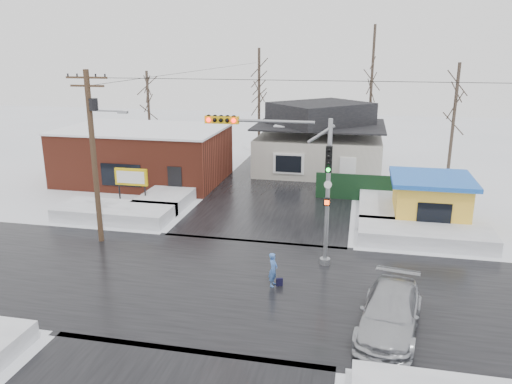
% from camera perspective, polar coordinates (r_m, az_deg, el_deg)
% --- Properties ---
extents(ground, '(120.00, 120.00, 0.00)m').
position_cam_1_polar(ground, '(22.35, -3.21, -10.46)').
color(ground, white).
rests_on(ground, ground).
extents(road_ns, '(10.00, 120.00, 0.02)m').
position_cam_1_polar(road_ns, '(22.35, -3.21, -10.44)').
color(road_ns, black).
rests_on(road_ns, ground).
extents(road_ew, '(120.00, 10.00, 0.02)m').
position_cam_1_polar(road_ew, '(22.35, -3.21, -10.44)').
color(road_ew, black).
rests_on(road_ew, ground).
extents(snowbank_nw, '(7.00, 3.00, 0.80)m').
position_cam_1_polar(snowbank_nw, '(31.43, -15.84, -2.27)').
color(snowbank_nw, white).
rests_on(snowbank_nw, ground).
extents(snowbank_ne, '(7.00, 3.00, 0.80)m').
position_cam_1_polar(snowbank_ne, '(28.19, 18.75, -4.66)').
color(snowbank_ne, white).
rests_on(snowbank_ne, ground).
extents(snowbank_nside_w, '(3.00, 8.00, 0.80)m').
position_cam_1_polar(snowbank_nside_w, '(34.96, -9.18, 0.01)').
color(snowbank_nside_w, white).
rests_on(snowbank_nside_w, ground).
extents(snowbank_nside_e, '(3.00, 8.00, 0.80)m').
position_cam_1_polar(snowbank_nside_e, '(32.74, 14.36, -1.42)').
color(snowbank_nside_e, white).
rests_on(snowbank_nside_e, ground).
extents(traffic_signal, '(6.05, 0.68, 7.00)m').
position_cam_1_polar(traffic_signal, '(23.07, 4.40, 2.40)').
color(traffic_signal, gray).
rests_on(traffic_signal, ground).
extents(utility_pole, '(3.15, 0.44, 9.00)m').
position_cam_1_polar(utility_pole, '(26.80, -18.01, 4.85)').
color(utility_pole, '#382619').
rests_on(utility_pole, ground).
extents(brick_building, '(12.20, 8.20, 4.12)m').
position_cam_1_polar(brick_building, '(39.66, -12.64, 4.24)').
color(brick_building, maroon).
rests_on(brick_building, ground).
extents(marquee_sign, '(2.20, 0.21, 2.55)m').
position_cam_1_polar(marquee_sign, '(33.14, -14.07, 1.55)').
color(marquee_sign, black).
rests_on(marquee_sign, ground).
extents(house, '(10.40, 8.40, 5.76)m').
position_cam_1_polar(house, '(42.04, 7.30, 5.92)').
color(house, beige).
rests_on(house, ground).
extents(kiosk, '(4.60, 4.60, 2.88)m').
position_cam_1_polar(kiosk, '(30.75, 19.27, -0.90)').
color(kiosk, yellow).
rests_on(kiosk, ground).
extents(fence, '(8.00, 0.12, 1.80)m').
position_cam_1_polar(fence, '(34.50, 13.49, 0.41)').
color(fence, black).
rests_on(fence, ground).
extents(tree_far_left, '(3.00, 3.00, 10.00)m').
position_cam_1_polar(tree_far_left, '(46.25, 0.35, 13.63)').
color(tree_far_left, '#332821').
rests_on(tree_far_left, ground).
extents(tree_far_mid, '(3.00, 3.00, 12.00)m').
position_cam_1_polar(tree_far_mid, '(47.26, 13.28, 15.20)').
color(tree_far_mid, '#332821').
rests_on(tree_far_mid, ground).
extents(tree_far_right, '(3.00, 3.00, 9.00)m').
position_cam_1_polar(tree_far_right, '(39.91, 21.99, 10.93)').
color(tree_far_right, '#332821').
rests_on(tree_far_right, ground).
extents(tree_far_west, '(3.00, 3.00, 8.00)m').
position_cam_1_polar(tree_far_west, '(47.53, -12.30, 11.42)').
color(tree_far_west, '#332821').
rests_on(tree_far_west, ground).
extents(pedestrian, '(0.43, 0.60, 1.52)m').
position_cam_1_polar(pedestrian, '(21.86, 1.97, -8.88)').
color(pedestrian, '#4470BE').
rests_on(pedestrian, ground).
extents(car, '(2.82, 5.31, 1.46)m').
position_cam_1_polar(car, '(19.29, 15.07, -13.20)').
color(car, '#B0B2B7').
rests_on(car, ground).
extents(shopping_bag, '(0.30, 0.22, 0.35)m').
position_cam_1_polar(shopping_bag, '(22.09, 2.70, -10.29)').
color(shopping_bag, black).
rests_on(shopping_bag, ground).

